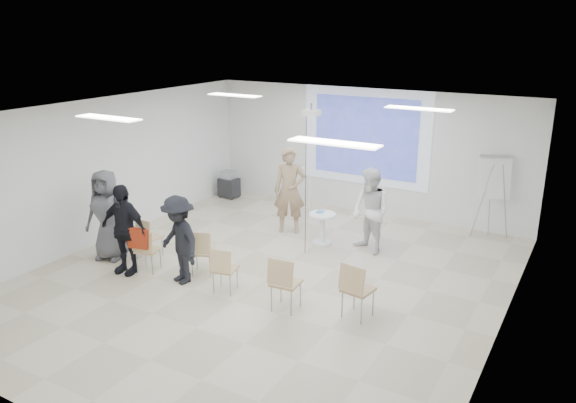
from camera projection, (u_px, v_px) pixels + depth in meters
The scene contains 30 objects.
floor at pixel (266, 281), 10.18m from camera, with size 8.00×9.00×0.10m, color beige.
ceiling at pixel (264, 110), 9.25m from camera, with size 8.00×9.00×0.10m, color white.
wall_back at pixel (366, 151), 13.47m from camera, with size 8.00×0.10×3.00m, color silver.
wall_left at pixel (100, 171), 11.64m from camera, with size 0.10×9.00×3.00m, color silver.
wall_right at pixel (512, 243), 7.79m from camera, with size 0.10×9.00×3.00m, color silver.
projection_halo at pixel (365, 137), 13.32m from camera, with size 3.20×0.01×2.30m, color silver.
projection_image at pixel (365, 137), 13.30m from camera, with size 2.60×0.01×1.90m, color #3643B8.
pedestal_table at pixel (322, 227), 11.68m from camera, with size 0.60×0.60×0.69m.
player_left at pixel (290, 185), 12.18m from camera, with size 0.78×0.53×2.15m, color #A18362.
player_right at pixel (371, 207), 11.10m from camera, with size 0.92×0.74×1.91m, color white.
controller_left at pixel (303, 168), 12.20m from camera, with size 0.04×0.13×0.04m, color white.
controller_right at pixel (368, 186), 11.29m from camera, with size 0.04×0.12×0.04m, color white.
chair_far_left at pixel (147, 235), 10.94m from camera, with size 0.39×0.42×0.81m.
chair_left_mid at pixel (146, 248), 10.29m from camera, with size 0.48×0.50×0.83m.
chair_left_inner at pixel (201, 249), 10.16m from camera, with size 0.54×0.56×0.86m.
chair_center at pixel (223, 267), 9.49m from camera, with size 0.46×0.49×0.82m.
chair_right_inner at pixel (284, 280), 8.86m from camera, with size 0.47×0.50×0.92m.
chair_right_far at pixel (356, 286), 8.63m from camera, with size 0.50×0.53×0.93m.
red_jacket at pixel (138, 238), 10.10m from camera, with size 0.40×0.09×0.38m, color #A12C13.
laptop at pixel (203, 250), 10.26m from camera, with size 0.32×0.23×0.02m, color black.
audience_left at pixel (123, 223), 10.16m from camera, with size 1.13×0.68×1.94m, color black.
audience_mid at pixel (179, 234), 9.78m from camera, with size 1.17×0.64×1.81m, color black.
audience_outer at pixel (107, 210), 10.78m from camera, with size 0.98×0.64×2.00m, color #56565B.
flipchart_easel at pixel (495, 178), 11.72m from camera, with size 0.73×0.59×1.82m.
av_cart at pixel (229, 185), 14.88m from camera, with size 0.51×0.41×0.73m.
ceiling_projector at pixel (311, 120), 10.54m from camera, with size 0.30×0.25×3.00m.
fluor_panel_nw at pixel (235, 95), 11.88m from camera, with size 1.20×0.30×0.02m, color white.
fluor_panel_ne at pixel (419, 109), 9.97m from camera, with size 1.20×0.30×0.02m, color white.
fluor_panel_sw at pixel (108, 118), 8.98m from camera, with size 1.20×0.30×0.02m, color white.
fluor_panel_se at pixel (334, 143), 7.08m from camera, with size 1.20×0.30×0.02m, color white.
Camera 1 is at (4.97, -7.84, 4.39)m, focal length 35.00 mm.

